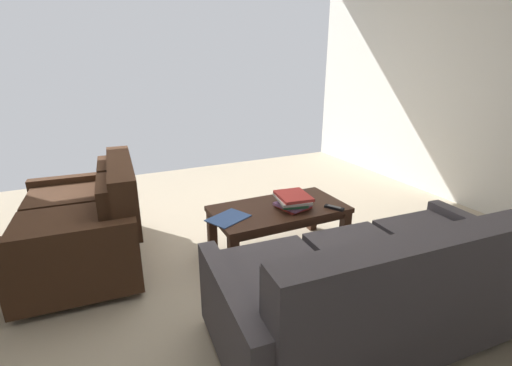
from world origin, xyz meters
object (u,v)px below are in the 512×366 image
object	(u,v)px
sofa_main	(381,287)
book_stack	(293,201)
loveseat_near	(87,223)
tv_remote	(334,208)
coffee_table	(279,215)
loose_magazine	(229,218)

from	to	relation	value
sofa_main	book_stack	xyz separation A→B (m)	(-0.04, -1.06, 0.14)
loveseat_near	book_stack	xyz separation A→B (m)	(-1.53, 0.55, 0.13)
loveseat_near	book_stack	size ratio (longest dim) A/B	3.91
sofa_main	book_stack	world-z (taller)	sofa_main
loveseat_near	tv_remote	world-z (taller)	loveseat_near
loveseat_near	coffee_table	distance (m)	1.52
loose_magazine	tv_remote	bearing A→B (deg)	-127.85
sofa_main	tv_remote	xyz separation A→B (m)	(-0.34, -0.90, 0.08)
coffee_table	tv_remote	xyz separation A→B (m)	(-0.39, 0.22, 0.08)
sofa_main	loose_magazine	world-z (taller)	sofa_main
sofa_main	loose_magazine	size ratio (longest dim) A/B	6.33
loveseat_near	sofa_main	bearing A→B (deg)	132.75
book_stack	loose_magazine	xyz separation A→B (m)	(0.54, -0.03, -0.06)
coffee_table	sofa_main	bearing A→B (deg)	92.48
loveseat_near	book_stack	bearing A→B (deg)	160.23
loveseat_near	coffee_table	size ratio (longest dim) A/B	1.21
coffee_table	book_stack	world-z (taller)	book_stack
sofa_main	loose_magazine	xyz separation A→B (m)	(0.50, -1.09, 0.07)
tv_remote	coffee_table	bearing A→B (deg)	-29.90
book_stack	loveseat_near	bearing A→B (deg)	-19.77
loveseat_near	coffee_table	xyz separation A→B (m)	(-1.44, 0.49, -0.00)
tv_remote	loose_magazine	xyz separation A→B (m)	(0.84, -0.19, -0.01)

